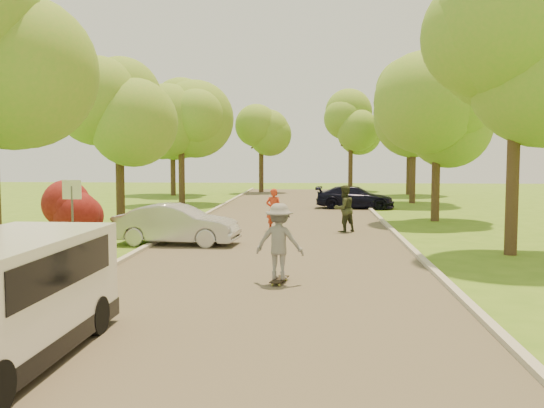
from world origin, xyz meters
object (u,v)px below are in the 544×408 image
(longboard, at_px, (279,280))
(person_striped, at_px, (274,210))
(street_sign, at_px, (72,201))
(silver_sedan, at_px, (177,224))
(skateboarder, at_px, (279,241))
(person_olive, at_px, (344,209))
(dark_sedan, at_px, (355,197))

(longboard, relative_size, person_striped, 0.55)
(street_sign, bearing_deg, silver_sedan, 42.54)
(street_sign, bearing_deg, skateboarder, -29.18)
(person_olive, bearing_deg, skateboarder, 45.52)
(silver_sedan, xyz_separation_m, dark_sedan, (6.60, 13.62, -0.05))
(dark_sedan, bearing_deg, longboard, 176.25)
(dark_sedan, relative_size, person_olive, 2.38)
(person_striped, bearing_deg, person_olive, 179.97)
(street_sign, distance_m, person_olive, 9.93)
(dark_sedan, distance_m, skateboarder, 19.57)
(skateboarder, bearing_deg, dark_sedan, -86.99)
(street_sign, height_order, person_striped, street_sign)
(person_olive, bearing_deg, street_sign, 2.89)
(silver_sedan, relative_size, longboard, 4.41)
(longboard, distance_m, skateboarder, 0.87)
(dark_sedan, height_order, person_olive, person_olive)
(skateboarder, height_order, person_olive, skateboarder)
(skateboarder, distance_m, person_olive, 9.42)
(longboard, bearing_deg, street_sign, -17.48)
(street_sign, distance_m, dark_sedan, 18.35)
(dark_sedan, relative_size, skateboarder, 2.46)
(person_striped, distance_m, person_olive, 2.65)
(street_sign, height_order, silver_sedan, street_sign)
(street_sign, relative_size, person_olive, 1.23)
(dark_sedan, xyz_separation_m, person_olive, (-1.07, -10.11, 0.27))
(silver_sedan, xyz_separation_m, person_olive, (5.53, 3.50, 0.23))
(dark_sedan, bearing_deg, person_olive, 178.90)
(street_sign, relative_size, dark_sedan, 0.52)
(silver_sedan, relative_size, dark_sedan, 0.95)
(person_striped, xyz_separation_m, person_olive, (2.65, -0.20, 0.07))
(longboard, bearing_deg, person_olive, -89.84)
(longboard, height_order, skateboarder, skateboarder)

